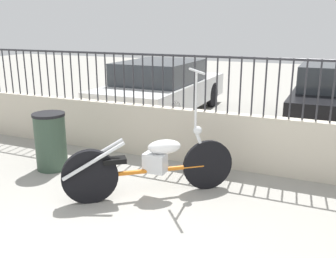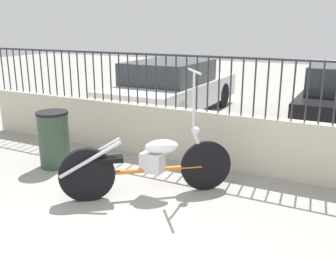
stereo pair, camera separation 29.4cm
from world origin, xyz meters
TOP-DOWN VIEW (x-y plane):
  - low_wall at (0.00, 2.97)m, footprint 8.90×0.18m
  - fence_railing at (0.00, 2.97)m, footprint 8.90×0.04m
  - motorcycle_orange at (-0.32, 1.54)m, footprint 1.76×1.45m
  - trash_bin at (-2.01, 1.83)m, footprint 0.47×0.47m
  - car_white at (-1.97, 5.73)m, footprint 1.77×4.27m

SIDE VIEW (x-z plane):
  - motorcycle_orange at x=-0.32m, z-range -0.37..1.21m
  - low_wall at x=0.00m, z-range 0.00..0.84m
  - trash_bin at x=-2.01m, z-range 0.00..0.86m
  - car_white at x=-1.97m, z-range 0.01..1.30m
  - fence_railing at x=0.00m, z-range 0.97..1.80m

